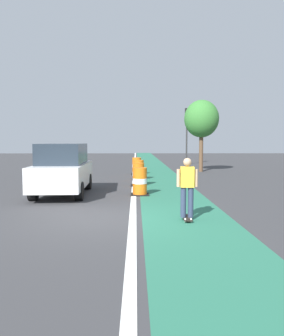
# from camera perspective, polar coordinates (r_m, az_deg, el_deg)

# --- Properties ---
(ground_plane) EXTENTS (100.00, 100.00, 0.00)m
(ground_plane) POSITION_cam_1_polar(r_m,az_deg,el_deg) (9.46, -7.10, -8.49)
(ground_plane) COLOR #38383A
(bike_lane_strip) EXTENTS (2.50, 80.00, 0.01)m
(bike_lane_strip) POSITION_cam_1_polar(r_m,az_deg,el_deg) (21.32, 2.74, -1.15)
(bike_lane_strip) COLOR #286B51
(bike_lane_strip) RESTS_ON ground
(lane_divider_stripe) EXTENTS (0.20, 80.00, 0.01)m
(lane_divider_stripe) POSITION_cam_1_polar(r_m,az_deg,el_deg) (21.27, -1.29, -1.16)
(lane_divider_stripe) COLOR silver
(lane_divider_stripe) RESTS_ON ground
(skateboarder_on_lane) EXTENTS (0.57, 0.81, 1.69)m
(skateboarder_on_lane) POSITION_cam_1_polar(r_m,az_deg,el_deg) (9.10, 7.71, -3.19)
(skateboarder_on_lane) COLOR black
(skateboarder_on_lane) RESTS_ON ground
(parked_suv_nearest) EXTENTS (2.03, 4.65, 2.04)m
(parked_suv_nearest) POSITION_cam_1_polar(r_m,az_deg,el_deg) (13.76, -13.30, -0.12)
(parked_suv_nearest) COLOR silver
(parked_suv_nearest) RESTS_ON ground
(traffic_barrel_front) EXTENTS (0.73, 0.73, 1.09)m
(traffic_barrel_front) POSITION_cam_1_polar(r_m,az_deg,el_deg) (13.28, -0.38, -2.35)
(traffic_barrel_front) COLOR orange
(traffic_barrel_front) RESTS_ON ground
(traffic_barrel_mid) EXTENTS (0.73, 0.73, 1.09)m
(traffic_barrel_mid) POSITION_cam_1_polar(r_m,az_deg,el_deg) (16.04, -0.62, -1.15)
(traffic_barrel_mid) COLOR orange
(traffic_barrel_mid) RESTS_ON ground
(traffic_barrel_back) EXTENTS (0.73, 0.73, 1.09)m
(traffic_barrel_back) POSITION_cam_1_polar(r_m,az_deg,el_deg) (18.59, -0.58, -0.36)
(traffic_barrel_back) COLOR orange
(traffic_barrel_back) RESTS_ON ground
(traffic_barrel_far) EXTENTS (0.73, 0.73, 1.09)m
(traffic_barrel_far) POSITION_cam_1_polar(r_m,az_deg,el_deg) (21.42, -0.90, 0.30)
(traffic_barrel_far) COLOR orange
(traffic_barrel_far) RESTS_ON ground
(traffic_light_corner) EXTENTS (0.41, 0.32, 5.10)m
(traffic_light_corner) POSITION_cam_1_polar(r_m,az_deg,el_deg) (30.68, 7.66, 7.10)
(traffic_light_corner) COLOR #2D2D2D
(traffic_light_corner) RESTS_ON ground
(street_tree_sidewalk) EXTENTS (2.40, 2.40, 5.00)m
(street_tree_sidewalk) POSITION_cam_1_polar(r_m,az_deg,el_deg) (23.86, 10.12, 8.20)
(street_tree_sidewalk) COLOR brown
(street_tree_sidewalk) RESTS_ON ground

